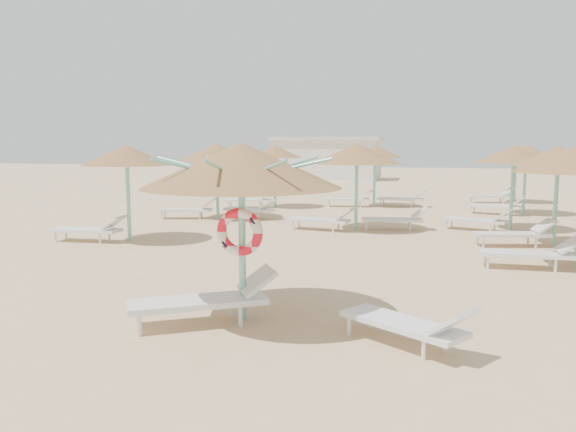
# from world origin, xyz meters

# --- Properties ---
(ground) EXTENTS (120.00, 120.00, 0.00)m
(ground) POSITION_xyz_m (0.00, 0.00, 0.00)
(ground) COLOR tan
(ground) RESTS_ON ground
(main_palapa) EXTENTS (3.02, 3.02, 2.70)m
(main_palapa) POSITION_xyz_m (-0.31, -0.30, 2.35)
(main_palapa) COLOR #77CEB7
(main_palapa) RESTS_ON ground
(lounger_main_a) EXTENTS (2.20, 1.73, 0.79)m
(lounger_main_a) POSITION_xyz_m (-0.74, -0.65, 0.38)
(lounger_main_a) COLOR white
(lounger_main_a) RESTS_ON ground
(lounger_main_b) EXTENTS (1.88, 1.50, 0.68)m
(lounger_main_b) POSITION_xyz_m (2.23, -0.89, 0.33)
(lounger_main_b) COLOR white
(lounger_main_b) RESTS_ON ground
(palapa_field) EXTENTS (19.80, 17.81, 2.72)m
(palapa_field) POSITION_xyz_m (2.78, 10.29, 2.30)
(palapa_field) COLOR #77CEB7
(palapa_field) RESTS_ON ground
(service_hut) EXTENTS (8.40, 4.40, 3.25)m
(service_hut) POSITION_xyz_m (-6.00, 35.00, 1.64)
(service_hut) COLOR silver
(service_hut) RESTS_ON ground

